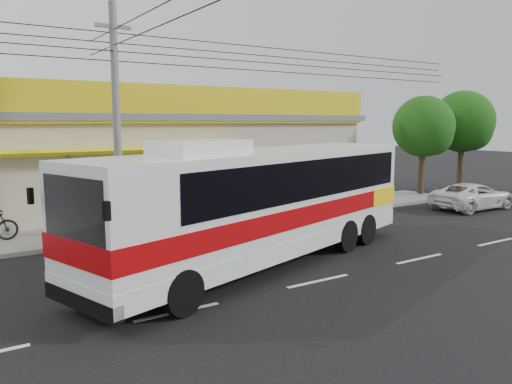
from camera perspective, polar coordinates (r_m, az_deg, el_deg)
ground at (r=15.33m, az=1.09°, el=-7.71°), size 120.00×120.00×0.00m
sidewalk at (r=20.44m, az=-8.31°, el=-3.59°), size 30.00×3.20×0.15m
lane_markings at (r=13.42m, az=7.13°, el=-10.08°), size 50.00×0.12×0.01m
storefront_building at (r=25.25m, az=-13.64°, el=3.57°), size 22.60×9.20×5.70m
coach_bus at (r=14.57m, az=1.40°, el=-0.55°), size 12.24×6.05×3.71m
white_car at (r=26.10m, az=23.53°, el=-0.43°), size 4.50×2.11×1.25m
utility_pole at (r=18.04m, az=-15.94°, el=15.82°), size 34.00×14.00×8.12m
tree_near at (r=29.41m, az=18.80°, el=6.87°), size 3.38×3.38×5.60m
tree_far at (r=32.19m, az=22.75°, el=7.21°), size 3.61×3.61×5.99m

